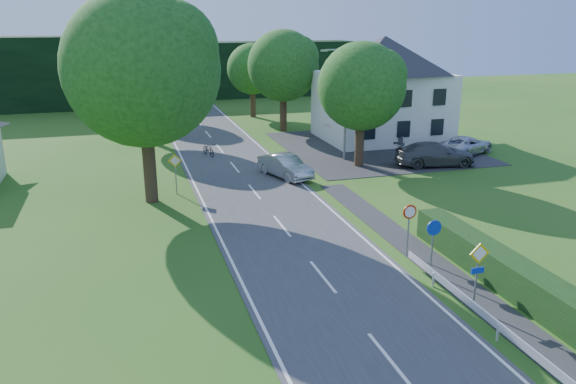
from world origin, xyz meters
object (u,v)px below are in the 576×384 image
object	(u,v)px
streetlight	(344,99)
parked_car_silver_a	(372,136)
parked_car_grey	(435,154)
parked_car_red	(367,139)
motorcycle	(209,150)
parked_car_silver_b	(466,145)
moving_car	(285,166)
parasol	(332,134)

from	to	relation	value
streetlight	parked_car_silver_a	size ratio (longest dim) A/B	1.59
parked_car_grey	parked_car_red	bearing A→B (deg)	29.49
parked_car_red	parked_car_silver_a	size ratio (longest dim) A/B	0.84
motorcycle	parked_car_silver_b	size ratio (longest dim) A/B	0.36
parked_car_red	parked_car_silver_a	world-z (taller)	parked_car_silver_a
moving_car	parked_car_red	xyz separation A→B (m)	(8.63, 6.37, -0.02)
streetlight	parked_car_red	size ratio (longest dim) A/B	1.90
moving_car	streetlight	bearing A→B (deg)	13.04
parked_car_red	parasol	size ratio (longest dim) A/B	2.20
parked_car_silver_a	parked_car_silver_b	size ratio (longest dim) A/B	1.01
streetlight	parked_car_red	world-z (taller)	streetlight
parasol	parked_car_red	bearing A→B (deg)	-42.61
moving_car	parked_car_silver_b	world-z (taller)	moving_car
motorcycle	parasol	size ratio (longest dim) A/B	0.94
parked_car_red	parked_car_silver_b	world-z (taller)	parked_car_red
streetlight	parked_car_grey	size ratio (longest dim) A/B	1.43
parasol	moving_car	bearing A→B (deg)	-127.65
parked_car_grey	parked_car_silver_b	world-z (taller)	parked_car_grey
motorcycle	parked_car_red	size ratio (longest dim) A/B	0.43
streetlight	moving_car	bearing A→B (deg)	-147.86
parked_car_silver_a	parked_car_grey	world-z (taller)	parked_car_silver_a
streetlight	parked_car_silver_a	world-z (taller)	streetlight
parked_car_red	motorcycle	bearing A→B (deg)	84.65
parked_car_red	moving_car	bearing A→B (deg)	125.31
parked_car_silver_a	motorcycle	bearing A→B (deg)	104.01
moving_car	parked_car_red	size ratio (longest dim) A/B	1.06
parked_car_silver_a	parked_car_grey	size ratio (longest dim) A/B	0.90
moving_car	parked_car_grey	world-z (taller)	parked_car_grey
parked_car_grey	parked_car_silver_b	size ratio (longest dim) A/B	1.12
moving_car	parked_car_red	world-z (taller)	moving_car
moving_car	motorcycle	world-z (taller)	moving_car
parasol	parked_car_silver_b	bearing A→B (deg)	-35.49
parked_car_red	parasol	world-z (taller)	parasol
parked_car_silver_a	parked_car_red	bearing A→B (deg)	138.15
parked_car_silver_a	parasol	bearing A→B (deg)	76.47
parked_car_red	parked_car_grey	bearing A→B (deg)	-161.49
parked_car_silver_a	parasol	size ratio (longest dim) A/B	2.63
motorcycle	parked_car_silver_b	bearing A→B (deg)	-30.55
moving_car	parasol	bearing A→B (deg)	33.25
motorcycle	parked_car_grey	size ratio (longest dim) A/B	0.32
moving_car	parked_car_red	bearing A→B (deg)	17.33
parked_car_red	parked_car_silver_b	xyz separation A→B (m)	(6.38, -4.10, -0.02)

